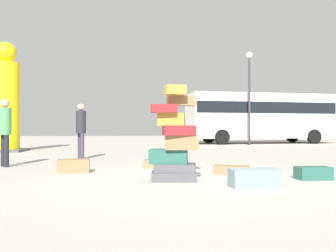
{
  "coord_description": "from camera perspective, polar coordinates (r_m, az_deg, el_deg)",
  "views": [
    {
      "loc": [
        -0.97,
        -6.46,
        0.94
      ],
      "look_at": [
        -0.3,
        0.98,
        1.0
      ],
      "focal_mm": 37.3,
      "sensor_mm": 36.0,
      "label": 1
    }
  ],
  "objects": [
    {
      "name": "suitcase_slate_white_trunk",
      "position": [
        5.85,
        13.92,
        -8.24
      ],
      "size": [
        0.81,
        0.41,
        0.29
      ],
      "primitive_type": "cube",
      "rotation": [
        0.0,
        0.0,
        0.08
      ],
      "color": "gray",
      "rests_on": "ground"
    },
    {
      "name": "suitcase_tower",
      "position": [
        6.29,
        1.07,
        -3.04
      ],
      "size": [
        0.91,
        0.68,
        1.71
      ],
      "color": "#4C4C51",
      "rests_on": "ground"
    },
    {
      "name": "ground_plane",
      "position": [
        6.6,
        3.37,
        -8.65
      ],
      "size": [
        80.0,
        80.0,
        0.0
      ],
      "primitive_type": "plane",
      "color": "#ADA89E"
    },
    {
      "name": "person_bearded_onlooker",
      "position": [
        9.54,
        -25.1,
        -0.05
      ],
      "size": [
        0.3,
        0.3,
        1.68
      ],
      "rotation": [
        0.0,
        0.0,
        -0.89
      ],
      "color": "black",
      "rests_on": "ground"
    },
    {
      "name": "suitcase_brown_foreground_near",
      "position": [
        7.79,
        -15.16,
        -6.32
      ],
      "size": [
        0.69,
        0.42,
        0.29
      ],
      "primitive_type": "cube",
      "rotation": [
        0.0,
        0.0,
        0.1
      ],
      "color": "olive",
      "rests_on": "ground"
    },
    {
      "name": "person_tourist_with_camera",
      "position": [
        11.04,
        -14.04,
        -0.04
      ],
      "size": [
        0.3,
        0.31,
        1.71
      ],
      "rotation": [
        0.0,
        0.0,
        -1.05
      ],
      "color": "#3F334C",
      "rests_on": "ground"
    },
    {
      "name": "suitcase_brown_right_side",
      "position": [
        8.36,
        -1.15,
        -6.23
      ],
      "size": [
        0.87,
        0.61,
        0.2
      ],
      "primitive_type": "cube",
      "rotation": [
        0.0,
        0.0,
        -0.29
      ],
      "color": "olive",
      "rests_on": "ground"
    },
    {
      "name": "suitcase_teal_upright_blue",
      "position": [
        7.05,
        22.63,
        -7.12
      ],
      "size": [
        0.62,
        0.36,
        0.24
      ],
      "primitive_type": "cube",
      "rotation": [
        0.0,
        0.0,
        0.04
      ],
      "color": "#26594C",
      "rests_on": "ground"
    },
    {
      "name": "lamp_post",
      "position": [
        20.73,
        13.15,
        6.83
      ],
      "size": [
        0.36,
        0.36,
        5.36
      ],
      "color": "#333338",
      "rests_on": "ground"
    },
    {
      "name": "suitcase_brown_foreground_far",
      "position": [
        7.41,
        10.35,
        -7.06
      ],
      "size": [
        0.83,
        0.6,
        0.18
      ],
      "primitive_type": "cube",
      "rotation": [
        0.0,
        0.0,
        -0.3
      ],
      "color": "olive",
      "rests_on": "ground"
    },
    {
      "name": "yellow_dummy_statue",
      "position": [
        16.01,
        -25.0,
        3.5
      ],
      "size": [
        1.55,
        1.55,
        4.55
      ],
      "color": "yellow",
      "rests_on": "ground"
    },
    {
      "name": "parked_bus",
      "position": [
        23.3,
        14.79,
        1.75
      ],
      "size": [
        9.59,
        3.51,
        3.15
      ],
      "rotation": [
        0.0,
        0.0,
        0.11
      ],
      "color": "silver",
      "rests_on": "ground"
    }
  ]
}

